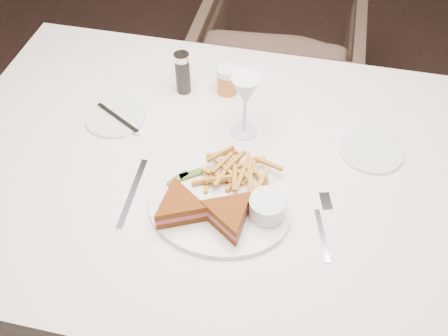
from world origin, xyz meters
The scene contains 4 objects.
ground centered at (0.00, 0.00, 0.00)m, with size 5.00×5.00×0.00m, color black.
table centered at (-0.26, 0.04, 0.38)m, with size 1.43×0.95×0.75m, color white.
chair_far centered at (-0.24, 1.04, 0.34)m, with size 0.66×0.61×0.67m, color #4B382E.
table_setting centered at (-0.26, 0.00, 0.79)m, with size 0.82×0.62×0.18m.
Camera 1 is at (-0.10, -0.74, 1.66)m, focal length 40.00 mm.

